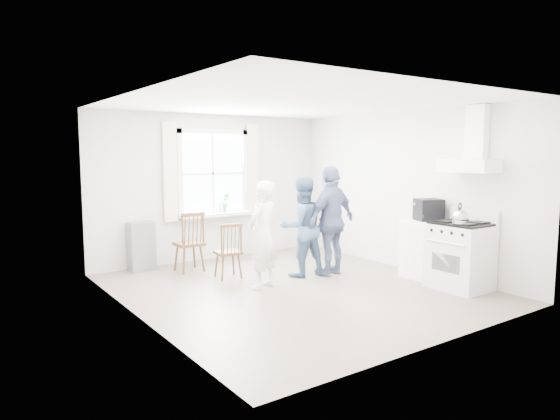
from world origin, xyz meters
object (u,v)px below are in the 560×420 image
object	(u,v)px
stereo_stack	(429,210)
windsor_chair_a	(191,235)
person_left	(262,235)
person_right	(332,221)
low_cabinet	(423,249)
windsor_chair_b	(230,245)
person_mid	(302,227)
gas_stove	(460,255)

from	to	relation	value
stereo_stack	windsor_chair_a	distance (m)	3.72
stereo_stack	windsor_chair_a	world-z (taller)	stereo_stack
person_left	windsor_chair_a	bearing A→B (deg)	-96.52
stereo_stack	person_left	xyz separation A→B (m)	(-2.35, 1.00, -0.30)
stereo_stack	person_right	size ratio (longest dim) A/B	0.27
windsor_chair_a	person_left	distance (m)	1.50
low_cabinet	stereo_stack	size ratio (longest dim) A/B	1.91
windsor_chair_a	person_left	bearing A→B (deg)	-73.19
person_left	windsor_chair_b	bearing A→B (deg)	-102.27
low_cabinet	person_right	xyz separation A→B (m)	(-1.02, 0.97, 0.41)
windsor_chair_b	person_mid	world-z (taller)	person_mid
low_cabinet	person_right	bearing A→B (deg)	136.36
low_cabinet	windsor_chair_b	world-z (taller)	low_cabinet
gas_stove	windsor_chair_b	world-z (taller)	gas_stove
gas_stove	windsor_chair_a	distance (m)	4.09
windsor_chair_b	person_mid	distance (m)	1.14
stereo_stack	windsor_chair_b	world-z (taller)	stereo_stack
gas_stove	person_right	bearing A→B (deg)	119.62
person_left	person_right	size ratio (longest dim) A/B	0.89
gas_stove	windsor_chair_a	xyz separation A→B (m)	(-2.69, 3.08, 0.12)
windsor_chair_b	low_cabinet	bearing A→B (deg)	-33.72
low_cabinet	windsor_chair_a	world-z (taller)	windsor_chair_a
person_right	low_cabinet	bearing A→B (deg)	125.38
windsor_chair_a	windsor_chair_b	world-z (taller)	windsor_chair_a
stereo_stack	windsor_chair_b	xyz separation A→B (m)	(-2.49, 1.70, -0.53)
windsor_chair_a	person_mid	size ratio (longest dim) A/B	0.64
gas_stove	person_left	bearing A→B (deg)	143.87
gas_stove	windsor_chair_b	size ratio (longest dim) A/B	1.29
windsor_chair_a	low_cabinet	bearing A→B (deg)	-40.74
gas_stove	low_cabinet	world-z (taller)	gas_stove
windsor_chair_b	windsor_chair_a	bearing A→B (deg)	111.96
stereo_stack	person_mid	distance (m)	1.94
gas_stove	stereo_stack	bearing A→B (deg)	82.03
windsor_chair_a	person_right	xyz separation A→B (m)	(1.74, -1.40, 0.26)
person_right	windsor_chair_a	bearing A→B (deg)	-49.89
gas_stove	low_cabinet	size ratio (longest dim) A/B	1.24
person_mid	person_left	bearing A→B (deg)	24.12
person_left	person_right	bearing A→B (deg)	157.75
windsor_chair_b	person_left	size ratio (longest dim) A/B	0.57
person_right	person_left	bearing A→B (deg)	-9.90
windsor_chair_b	person_right	size ratio (longest dim) A/B	0.51
windsor_chair_a	person_left	world-z (taller)	person_left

